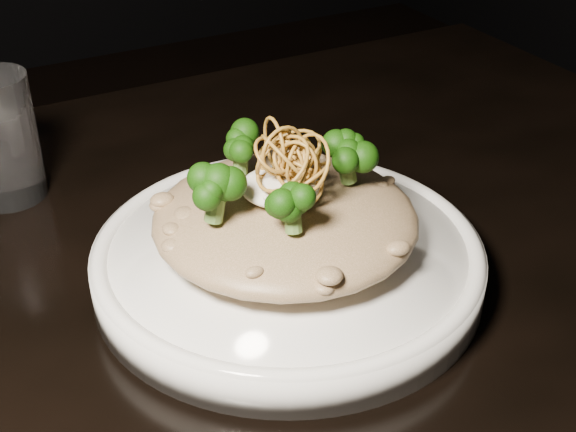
# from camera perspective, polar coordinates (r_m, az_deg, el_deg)

# --- Properties ---
(table) EXTENTS (1.10, 0.80, 0.75)m
(table) POSITION_cam_1_polar(r_m,az_deg,el_deg) (0.64, -4.93, -11.93)
(table) COLOR black
(table) RESTS_ON ground
(plate) EXTENTS (0.29, 0.29, 0.03)m
(plate) POSITION_cam_1_polar(r_m,az_deg,el_deg) (0.59, 0.00, -3.31)
(plate) COLOR white
(plate) RESTS_ON table
(risotto) EXTENTS (0.19, 0.19, 0.04)m
(risotto) POSITION_cam_1_polar(r_m,az_deg,el_deg) (0.57, -0.19, -0.17)
(risotto) COLOR brown
(risotto) RESTS_ON plate
(broccoli) EXTENTS (0.14, 0.14, 0.05)m
(broccoli) POSITION_cam_1_polar(r_m,az_deg,el_deg) (0.55, -0.44, 3.61)
(broccoli) COLOR black
(broccoli) RESTS_ON risotto
(cheese) EXTENTS (0.06, 0.06, 0.02)m
(cheese) POSITION_cam_1_polar(r_m,az_deg,el_deg) (0.56, -0.55, 2.11)
(cheese) COLOR white
(cheese) RESTS_ON risotto
(shallots) EXTENTS (0.06, 0.06, 0.04)m
(shallots) POSITION_cam_1_polar(r_m,az_deg,el_deg) (0.54, 0.15, 4.53)
(shallots) COLOR brown
(shallots) RESTS_ON cheese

